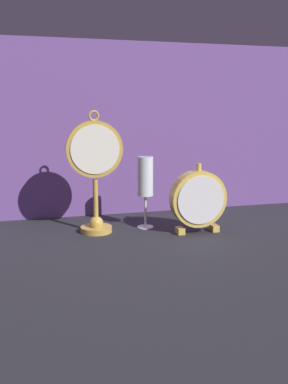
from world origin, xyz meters
The scene contains 5 objects.
ground_plane centered at (0.00, 0.00, 0.00)m, with size 4.00×4.00×0.00m, color #232328.
fabric_backdrop_drape centered at (0.00, 0.33, 0.28)m, with size 1.49×0.01×0.56m, color #6B478E.
pocket_watch_on_stand centered at (-0.13, 0.12, 0.17)m, with size 0.16×0.09×0.34m.
mantel_clock_silver centered at (0.15, 0.04, 0.10)m, with size 0.16×0.04×0.20m.
champagne_flute centered at (0.02, 0.13, 0.14)m, with size 0.05×0.05×0.21m.
Camera 1 is at (-0.31, -1.04, 0.34)m, focal length 40.00 mm.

